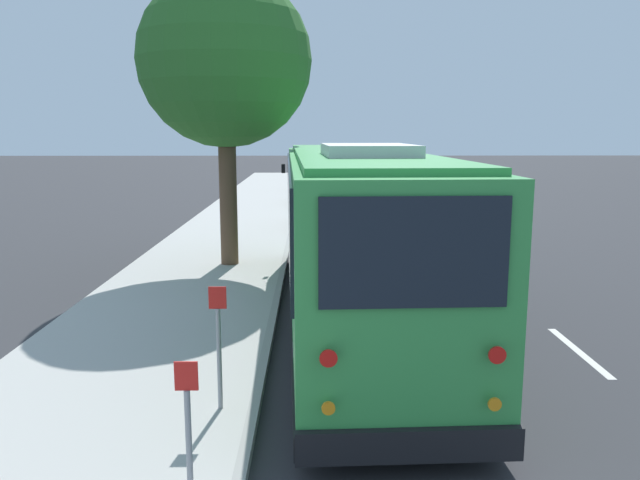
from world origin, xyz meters
The scene contains 14 objects.
ground_plane centered at (0.00, 0.00, 0.00)m, with size 160.00×160.00×0.00m, color #333335.
sidewalk_slab centered at (0.00, 3.55, 0.07)m, with size 80.00×4.01×0.15m, color #B2AFA8.
curb_strip centered at (0.00, 1.48, 0.07)m, with size 80.00×0.14×0.15m, color #9D9A94.
shuttle_bus centered at (-1.01, -0.05, 1.84)m, with size 11.55×3.02×3.43m.
parked_sedan_silver centered at (10.29, 0.35, 0.60)m, with size 4.35×1.89×1.29m.
parked_sedan_gray centered at (17.42, 0.50, 0.61)m, with size 4.28×1.94×1.31m.
parked_sedan_black centered at (24.55, 0.30, 0.60)m, with size 4.45×1.82×1.30m.
parked_sedan_blue centered at (31.42, 0.43, 0.59)m, with size 4.20×1.75×1.27m.
parked_sedan_maroon centered at (37.48, 0.58, 0.59)m, with size 4.22×1.82×1.29m.
street_tree centered at (3.79, 2.92, 5.68)m, with size 4.39×4.39×8.10m.
sign_post_near centered at (-7.11, 1.90, 0.87)m, with size 0.06×0.22×1.39m.
sign_post_far centered at (-5.12, 1.90, 0.97)m, with size 0.06×0.22×1.59m.
lane_stripe_mid centered at (-2.73, -3.73, 0.00)m, with size 2.40×0.14×0.01m, color silver.
lane_stripe_ahead centered at (3.27, -3.73, 0.00)m, with size 2.40×0.14×0.01m, color silver.
Camera 1 is at (-12.60, 0.73, 3.64)m, focal length 35.00 mm.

